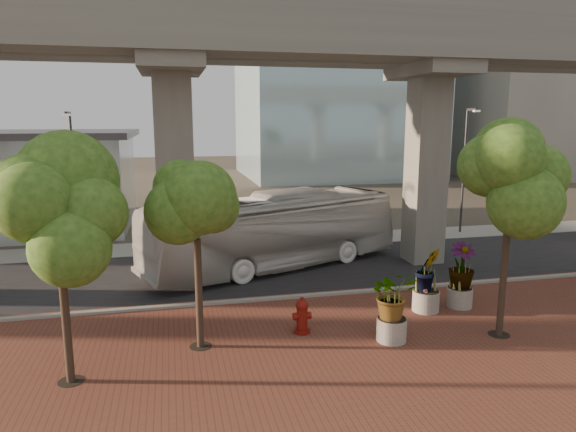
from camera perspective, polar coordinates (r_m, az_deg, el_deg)
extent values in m
plane|color=#3A332A|center=(22.92, 3.42, -7.24)|extent=(160.00, 160.00, 0.00)
cube|color=brown|center=(15.95, 11.82, -15.67)|extent=(70.00, 13.00, 0.06)
cube|color=black|center=(24.75, 2.11, -5.82)|extent=(90.00, 8.00, 0.04)
cube|color=gray|center=(21.09, 4.96, -8.66)|extent=(70.00, 0.25, 0.16)
cube|color=gray|center=(29.91, -0.62, -2.88)|extent=(90.00, 3.00, 0.06)
cube|color=gray|center=(22.46, 3.43, 19.51)|extent=(72.00, 2.40, 1.80)
cube|color=gray|center=(25.52, 1.30, 18.46)|extent=(72.00, 2.40, 1.80)
cube|color=gray|center=(26.79, 0.69, 21.12)|extent=(72.00, 0.12, 1.00)
cube|color=#9B978C|center=(72.23, 25.60, 13.60)|extent=(18.00, 16.00, 24.00)
imported|color=silver|center=(24.39, -1.56, -1.76)|extent=(13.08, 7.42, 3.58)
cylinder|color=maroon|center=(17.51, 1.56, -12.62)|extent=(0.55, 0.55, 0.12)
cylinder|color=maroon|center=(17.34, 1.56, -11.28)|extent=(0.37, 0.37, 0.88)
sphere|color=maroon|center=(17.18, 1.57, -9.91)|extent=(0.43, 0.43, 0.43)
cylinder|color=maroon|center=(17.12, 1.58, -9.29)|extent=(0.12, 0.12, 0.15)
cylinder|color=maroon|center=(17.32, 1.57, -11.05)|extent=(0.61, 0.24, 0.24)
cylinder|color=gray|center=(17.14, 11.43, -12.25)|extent=(0.96, 0.96, 0.74)
imported|color=#285115|center=(16.72, 11.58, -8.55)|extent=(2.13, 2.13, 1.60)
cylinder|color=gray|center=(20.70, 18.51, -8.54)|extent=(0.94, 0.94, 0.73)
imported|color=#285115|center=(20.34, 18.72, -5.26)|extent=(2.31, 2.31, 1.73)
cylinder|color=#A69F96|center=(19.90, 15.06, -9.08)|extent=(0.99, 0.99, 0.77)
imported|color=#285115|center=(19.54, 15.23, -5.75)|extent=(2.19, 2.19, 1.64)
cylinder|color=#403024|center=(15.13, -23.39, -11.25)|extent=(0.22, 0.22, 3.13)
cylinder|color=black|center=(15.75, -22.95, -16.54)|extent=(0.70, 0.70, 0.01)
cylinder|color=#403024|center=(16.14, -9.87, -8.51)|extent=(0.22, 0.22, 3.45)
cylinder|color=black|center=(16.78, -9.68, -14.07)|extent=(0.70, 0.70, 0.01)
cylinder|color=#403024|center=(18.07, 22.82, -6.32)|extent=(0.22, 0.22, 3.93)
cylinder|color=black|center=(18.71, 22.38, -12.08)|extent=(0.70, 0.70, 0.01)
cylinder|color=#2F2E33|center=(28.14, -22.58, 3.03)|extent=(0.13, 0.13, 7.31)
cube|color=#2F2E33|center=(27.49, -23.28, 10.47)|extent=(0.14, 0.91, 0.14)
cube|color=silver|center=(27.04, -23.44, 10.28)|extent=(0.37, 0.18, 0.11)
cylinder|color=#2F2E34|center=(33.62, 18.94, 4.62)|extent=(0.13, 0.13, 7.59)
cube|color=#2F2E34|center=(33.07, 19.78, 11.07)|extent=(0.14, 0.95, 0.14)
cube|color=silver|center=(32.67, 20.22, 10.89)|extent=(0.38, 0.19, 0.11)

